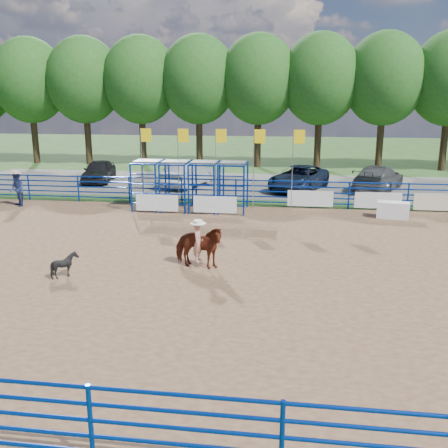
{
  "coord_description": "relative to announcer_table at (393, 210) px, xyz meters",
  "views": [
    {
      "loc": [
        3.02,
        -16.48,
        5.81
      ],
      "look_at": [
        0.6,
        1.0,
        1.3
      ],
      "focal_mm": 40.0,
      "sensor_mm": 36.0,
      "label": 1
    }
  ],
  "objects": [
    {
      "name": "ground",
      "position": [
        -7.96,
        -8.29,
        -0.42
      ],
      "size": [
        120.0,
        120.0,
        0.0
      ],
      "primitive_type": "plane",
      "color": "#375E25",
      "rests_on": "ground"
    },
    {
      "name": "arena_dirt",
      "position": [
        -7.96,
        -8.29,
        -0.41
      ],
      "size": [
        30.0,
        20.0,
        0.02
      ],
      "primitive_type": "cube",
      "color": "#896344",
      "rests_on": "ground"
    },
    {
      "name": "gravel_strip",
      "position": [
        -7.96,
        8.71,
        -0.42
      ],
      "size": [
        40.0,
        10.0,
        0.01
      ],
      "primitive_type": "cube",
      "color": "slate",
      "rests_on": "ground"
    },
    {
      "name": "announcer_table",
      "position": [
        0.0,
        0.0,
        0.0
      ],
      "size": [
        1.61,
        0.95,
        0.81
      ],
      "primitive_type": "cube",
      "rotation": [
        0.0,
        0.0,
        -0.17
      ],
      "color": "white",
      "rests_on": "arena_dirt"
    },
    {
      "name": "horse_and_rider",
      "position": [
        -8.08,
        -8.57,
        0.47
      ],
      "size": [
        1.95,
        1.14,
        2.4
      ],
      "color": "maroon",
      "rests_on": "arena_dirt"
    },
    {
      "name": "calf",
      "position": [
        -12.27,
        -10.08,
        0.02
      ],
      "size": [
        0.79,
        0.71,
        0.84
      ],
      "primitive_type": "imported",
      "rotation": [
        0.0,
        0.0,
        1.62
      ],
      "color": "black",
      "rests_on": "arena_dirt"
    },
    {
      "name": "spectator_cowboy",
      "position": [
        -19.69,
        0.03,
        0.55
      ],
      "size": [
        1.13,
        1.13,
        1.9
      ],
      "color": "navy",
      "rests_on": "arena_dirt"
    },
    {
      "name": "car_a",
      "position": [
        -18.37,
        8.38,
        0.35
      ],
      "size": [
        2.46,
        4.69,
        1.52
      ],
      "primitive_type": "imported",
      "rotation": [
        0.0,
        0.0,
        0.15
      ],
      "color": "black",
      "rests_on": "gravel_strip"
    },
    {
      "name": "car_b",
      "position": [
        -11.8,
        7.43,
        0.4
      ],
      "size": [
        2.94,
        5.22,
        1.63
      ],
      "primitive_type": "imported",
      "rotation": [
        0.0,
        0.0,
        2.88
      ],
      "color": "gray",
      "rests_on": "gravel_strip"
    },
    {
      "name": "car_c",
      "position": [
        -4.53,
        7.15,
        0.36
      ],
      "size": [
        4.35,
        6.09,
        1.54
      ],
      "primitive_type": "imported",
      "rotation": [
        0.0,
        0.0,
        -0.36
      ],
      "color": "#151E36",
      "rests_on": "gravel_strip"
    },
    {
      "name": "car_d",
      "position": [
        0.48,
        7.71,
        0.38
      ],
      "size": [
        4.18,
        5.93,
        1.59
      ],
      "primitive_type": "imported",
      "rotation": [
        0.0,
        0.0,
        2.75
      ],
      "color": "#505053",
      "rests_on": "gravel_strip"
    },
    {
      "name": "perimeter_fence",
      "position": [
        -7.96,
        -8.29,
        0.33
      ],
      "size": [
        30.1,
        20.1,
        1.5
      ],
      "color": "#062A93",
      "rests_on": "ground"
    },
    {
      "name": "chute_assembly",
      "position": [
        -9.86,
        0.55,
        0.84
      ],
      "size": [
        19.32,
        2.41,
        4.2
      ],
      "color": "#062A93",
      "rests_on": "ground"
    },
    {
      "name": "treeline",
      "position": [
        -7.96,
        17.71,
        7.11
      ],
      "size": [
        56.4,
        6.4,
        11.24
      ],
      "color": "#3F2B19",
      "rests_on": "ground"
    }
  ]
}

